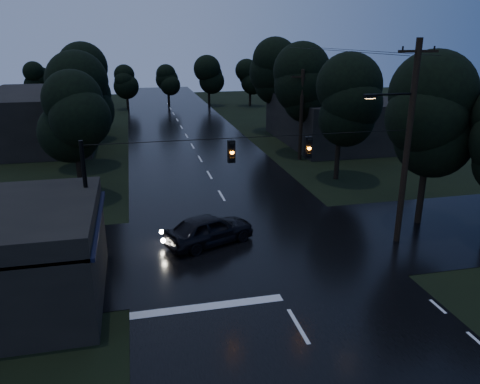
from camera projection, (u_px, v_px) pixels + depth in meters
name	position (u px, v px, depth m)	size (l,w,h in m)	color
main_road	(200.00, 159.00, 40.15)	(12.00, 120.00, 0.02)	black
cross_street	(251.00, 246.00, 23.51)	(60.00, 9.00, 0.02)	black
building_far_right	(334.00, 120.00, 46.10)	(10.00, 14.00, 4.40)	black
building_far_left	(43.00, 117.00, 45.65)	(10.00, 16.00, 5.00)	black
utility_pole_main	(406.00, 141.00, 22.48)	(3.50, 0.30, 10.00)	black
utility_pole_far	(301.00, 114.00, 38.82)	(2.00, 0.30, 7.50)	black
anchor_pole_left	(88.00, 209.00, 20.05)	(0.18, 0.18, 6.00)	black
span_signals	(270.00, 149.00, 21.03)	(15.00, 0.37, 1.12)	black
tree_corner_near	(431.00, 117.00, 24.64)	(4.48, 4.48, 9.44)	black
tree_left_a	(73.00, 117.00, 29.19)	(3.92, 3.92, 8.26)	black
tree_left_b	(76.00, 96.00, 36.34)	(4.20, 4.20, 8.85)	black
tree_left_c	(79.00, 80.00, 45.34)	(4.48, 4.48, 9.44)	black
tree_right_a	(341.00, 102.00, 32.87)	(4.20, 4.20, 8.85)	black
tree_right_b	(309.00, 85.00, 40.27)	(4.48, 4.48, 9.44)	black
tree_right_c	(280.00, 72.00, 49.53)	(4.76, 4.76, 10.03)	black
car	(209.00, 229.00, 23.59)	(1.87, 4.64, 1.58)	black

